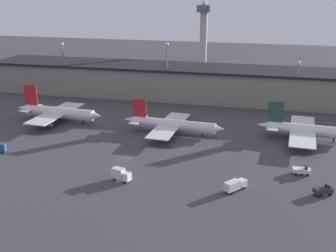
{
  "coord_description": "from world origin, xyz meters",
  "views": [
    {
      "loc": [
        44.29,
        -124.36,
        56.08
      ],
      "look_at": [
        10.09,
        18.81,
        6.0
      ],
      "focal_mm": 45.0,
      "sensor_mm": 36.0,
      "label": 1
    }
  ],
  "objects_px": {
    "airplane_1": "(172,125)",
    "service_vehicle_0": "(302,170)",
    "airplane_2": "(305,130)",
    "control_tower": "(204,34)",
    "service_vehicle_3": "(323,190)",
    "airplane_0": "(58,113)",
    "service_vehicle_2": "(235,185)",
    "service_vehicle_4": "(121,174)"
  },
  "relations": [
    {
      "from": "airplane_1",
      "to": "service_vehicle_0",
      "type": "relative_size",
      "value": 7.59
    },
    {
      "from": "airplane_1",
      "to": "service_vehicle_2",
      "type": "height_order",
      "value": "airplane_1"
    },
    {
      "from": "service_vehicle_4",
      "to": "airplane_0",
      "type": "bearing_deg",
      "value": 149.88
    },
    {
      "from": "service_vehicle_0",
      "to": "service_vehicle_2",
      "type": "distance_m",
      "value": 24.87
    },
    {
      "from": "airplane_1",
      "to": "service_vehicle_3",
      "type": "bearing_deg",
      "value": -33.51
    },
    {
      "from": "service_vehicle_3",
      "to": "service_vehicle_2",
      "type": "bearing_deg",
      "value": 160.87
    },
    {
      "from": "airplane_0",
      "to": "service_vehicle_2",
      "type": "height_order",
      "value": "airplane_0"
    },
    {
      "from": "airplane_2",
      "to": "control_tower",
      "type": "height_order",
      "value": "control_tower"
    },
    {
      "from": "airplane_2",
      "to": "service_vehicle_3",
      "type": "distance_m",
      "value": 44.92
    },
    {
      "from": "airplane_1",
      "to": "airplane_2",
      "type": "xyz_separation_m",
      "value": [
        50.19,
        5.07,
        0.18
      ]
    },
    {
      "from": "airplane_2",
      "to": "control_tower",
      "type": "bearing_deg",
      "value": 122.86
    },
    {
      "from": "airplane_1",
      "to": "service_vehicle_3",
      "type": "xyz_separation_m",
      "value": [
        52.32,
        -39.74,
        -2.12
      ]
    },
    {
      "from": "airplane_0",
      "to": "airplane_2",
      "type": "xyz_separation_m",
      "value": [
        100.65,
        1.66,
        -0.24
      ]
    },
    {
      "from": "service_vehicle_2",
      "to": "control_tower",
      "type": "bearing_deg",
      "value": 50.47
    },
    {
      "from": "airplane_1",
      "to": "service_vehicle_0",
      "type": "height_order",
      "value": "airplane_1"
    },
    {
      "from": "airplane_0",
      "to": "service_vehicle_0",
      "type": "bearing_deg",
      "value": -13.72
    },
    {
      "from": "service_vehicle_4",
      "to": "service_vehicle_3",
      "type": "bearing_deg",
      "value": 21.44
    },
    {
      "from": "service_vehicle_2",
      "to": "service_vehicle_4",
      "type": "bearing_deg",
      "value": 130.34
    },
    {
      "from": "airplane_0",
      "to": "control_tower",
      "type": "bearing_deg",
      "value": 68.75
    },
    {
      "from": "service_vehicle_3",
      "to": "service_vehicle_4",
      "type": "height_order",
      "value": "service_vehicle_4"
    },
    {
      "from": "service_vehicle_0",
      "to": "airplane_1",
      "type": "bearing_deg",
      "value": 147.23
    },
    {
      "from": "service_vehicle_0",
      "to": "service_vehicle_2",
      "type": "relative_size",
      "value": 0.74
    },
    {
      "from": "airplane_2",
      "to": "service_vehicle_3",
      "type": "bearing_deg",
      "value": -83.57
    },
    {
      "from": "service_vehicle_3",
      "to": "control_tower",
      "type": "distance_m",
      "value": 155.36
    },
    {
      "from": "airplane_1",
      "to": "service_vehicle_2",
      "type": "xyz_separation_m",
      "value": [
        28.09,
        -43.11,
        -1.67
      ]
    },
    {
      "from": "service_vehicle_3",
      "to": "service_vehicle_4",
      "type": "bearing_deg",
      "value": 157.66
    },
    {
      "from": "airplane_0",
      "to": "airplane_2",
      "type": "distance_m",
      "value": 100.66
    },
    {
      "from": "service_vehicle_2",
      "to": "control_tower",
      "type": "height_order",
      "value": "control_tower"
    },
    {
      "from": "service_vehicle_0",
      "to": "service_vehicle_2",
      "type": "bearing_deg",
      "value": -143.2
    },
    {
      "from": "service_vehicle_2",
      "to": "service_vehicle_3",
      "type": "height_order",
      "value": "service_vehicle_2"
    },
    {
      "from": "service_vehicle_4",
      "to": "control_tower",
      "type": "relative_size",
      "value": 0.14
    },
    {
      "from": "airplane_0",
      "to": "airplane_2",
      "type": "relative_size",
      "value": 1.08
    },
    {
      "from": "service_vehicle_4",
      "to": "control_tower",
      "type": "bearing_deg",
      "value": 106.23
    },
    {
      "from": "service_vehicle_3",
      "to": "airplane_2",
      "type": "bearing_deg",
      "value": 65.67
    },
    {
      "from": "airplane_0",
      "to": "airplane_2",
      "type": "bearing_deg",
      "value": 4.65
    },
    {
      "from": "airplane_1",
      "to": "service_vehicle_3",
      "type": "relative_size",
      "value": 7.26
    },
    {
      "from": "airplane_2",
      "to": "service_vehicle_0",
      "type": "height_order",
      "value": "airplane_2"
    },
    {
      "from": "service_vehicle_2",
      "to": "service_vehicle_3",
      "type": "xyz_separation_m",
      "value": [
        24.23,
        3.37,
        -0.46
      ]
    },
    {
      "from": "airplane_0",
      "to": "service_vehicle_0",
      "type": "relative_size",
      "value": 7.42
    },
    {
      "from": "service_vehicle_3",
      "to": "control_tower",
      "type": "xyz_separation_m",
      "value": [
        -56.57,
        142.42,
        25.56
      ]
    },
    {
      "from": "service_vehicle_3",
      "to": "service_vehicle_0",
      "type": "bearing_deg",
      "value": 85.06
    },
    {
      "from": "airplane_0",
      "to": "service_vehicle_3",
      "type": "xyz_separation_m",
      "value": [
        102.78,
        -43.15,
        -2.55
      ]
    }
  ]
}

